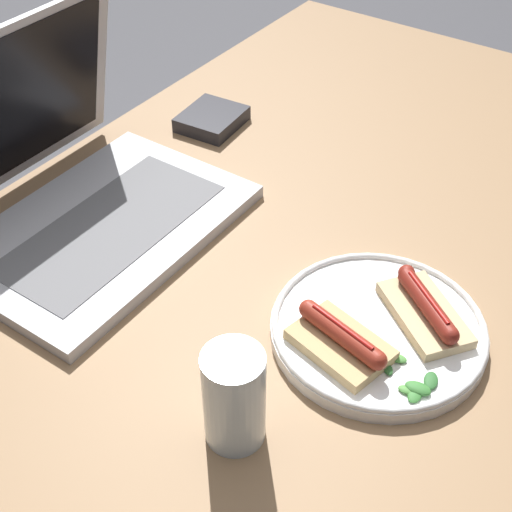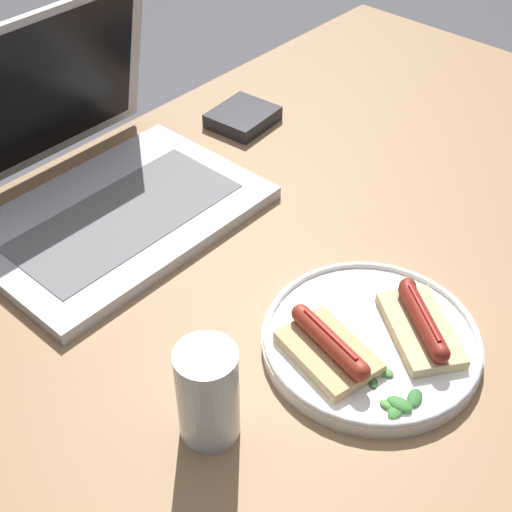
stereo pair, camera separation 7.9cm
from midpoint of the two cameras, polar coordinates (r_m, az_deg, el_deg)
The scene contains 8 objects.
desk at distance 0.99m, azimuth 4.88°, elevation -2.39°, with size 1.45×0.80×0.75m.
laptop at distance 0.99m, azimuth -10.59°, elevation 5.81°, with size 0.38×0.32×0.26m.
plate at distance 0.82m, azimuth 11.96°, elevation -6.72°, with size 0.25×0.25×0.02m.
sausage_toast_left at distance 0.78m, azimuth 8.77°, elevation -7.42°, with size 0.09×0.12×0.04m.
sausage_toast_middle at distance 0.83m, azimuth 15.80°, elevation -5.52°, with size 0.12×0.13×0.04m.
salad_pile at distance 0.77m, azimuth 14.21°, elevation -11.13°, with size 0.05×0.06×0.01m.
drinking_glass at distance 0.70m, azimuth -0.58°, elevation -11.14°, with size 0.06×0.06×0.11m.
external_drive at distance 1.18m, azimuth 0.89°, elevation 10.98°, with size 0.11×0.10×0.02m.
Camera 2 is at (-0.56, -0.44, 1.36)m, focal length 50.00 mm.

